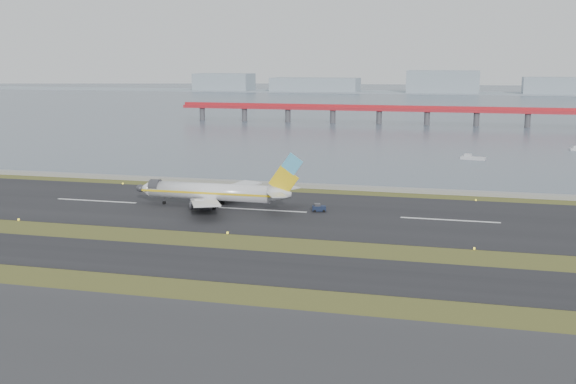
# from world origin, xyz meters

# --- Properties ---
(ground) EXTENTS (1000.00, 1000.00, 0.00)m
(ground) POSITION_xyz_m (0.00, 0.00, 0.00)
(ground) COLOR #3A4418
(ground) RESTS_ON ground
(apron_strip) EXTENTS (1000.00, 50.00, 0.10)m
(apron_strip) POSITION_xyz_m (0.00, -55.00, 0.05)
(apron_strip) COLOR #303032
(apron_strip) RESTS_ON ground
(taxiway_strip) EXTENTS (1000.00, 18.00, 0.10)m
(taxiway_strip) POSITION_xyz_m (0.00, -12.00, 0.05)
(taxiway_strip) COLOR black
(taxiway_strip) RESTS_ON ground
(runway_strip) EXTENTS (1000.00, 45.00, 0.10)m
(runway_strip) POSITION_xyz_m (0.00, 30.00, 0.05)
(runway_strip) COLOR black
(runway_strip) RESTS_ON ground
(seawall) EXTENTS (1000.00, 2.50, 1.00)m
(seawall) POSITION_xyz_m (0.00, 60.00, 0.50)
(seawall) COLOR gray
(seawall) RESTS_ON ground
(bay_water) EXTENTS (1400.00, 800.00, 1.30)m
(bay_water) POSITION_xyz_m (0.00, 460.00, 0.00)
(bay_water) COLOR #414C5D
(bay_water) RESTS_ON ground
(red_pier) EXTENTS (260.00, 5.00, 10.20)m
(red_pier) POSITION_xyz_m (20.00, 250.00, 7.28)
(red_pier) COLOR red
(red_pier) RESTS_ON ground
(far_shoreline) EXTENTS (1400.00, 80.00, 60.50)m
(far_shoreline) POSITION_xyz_m (13.62, 620.00, 6.07)
(far_shoreline) COLOR #8F9DA9
(far_shoreline) RESTS_ON ground
(airliner) EXTENTS (38.52, 32.89, 12.80)m
(airliner) POSITION_xyz_m (-10.70, 30.31, 3.46)
(airliner) COLOR white
(airliner) RESTS_ON ground
(pushback_tug) EXTENTS (3.22, 2.39, 1.84)m
(pushback_tug) POSITION_xyz_m (12.33, 31.38, 0.89)
(pushback_tug) COLOR #121B33
(pushback_tug) RESTS_ON ground
(workboat_near) EXTENTS (8.28, 3.99, 1.93)m
(workboat_near) POSITION_xyz_m (43.42, 124.86, 0.61)
(workboat_near) COLOR silver
(workboat_near) RESTS_ON ground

